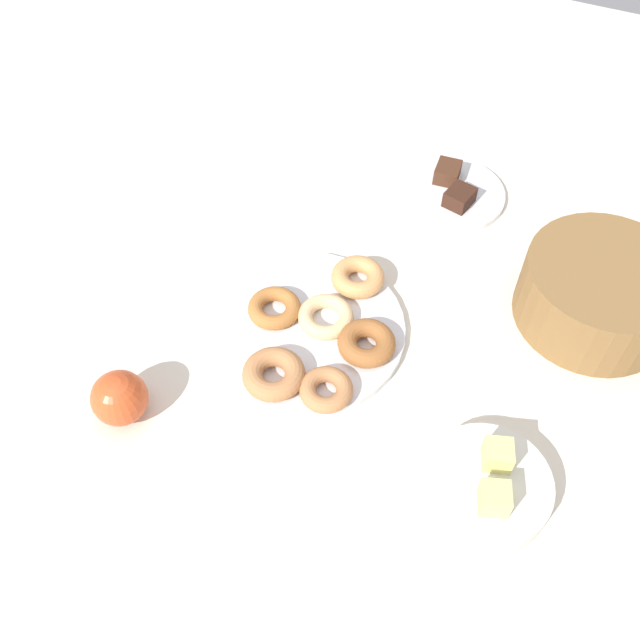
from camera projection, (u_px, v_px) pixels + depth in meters
ground_plane at (302, 331)px, 1.08m from camera, size 2.40×2.40×0.00m
donut_plate at (302, 328)px, 1.08m from camera, size 0.32×0.32×0.01m
donut_0 at (358, 277)px, 1.12m from camera, size 0.10×0.10×0.03m
donut_1 at (326, 390)px, 0.99m from camera, size 0.09×0.09×0.02m
donut_2 at (274, 308)px, 1.08m from camera, size 0.11×0.11×0.02m
donut_3 at (366, 344)px, 1.03m from camera, size 0.11×0.11×0.03m
donut_4 at (274, 374)px, 1.00m from camera, size 0.12×0.12×0.03m
donut_5 at (326, 317)px, 1.07m from camera, size 0.12×0.12×0.02m
cake_plate at (449, 193)px, 1.27m from camera, size 0.20×0.20×0.01m
brownie_near at (448, 172)px, 1.28m from camera, size 0.05×0.05×0.03m
brownie_far at (460, 197)px, 1.23m from camera, size 0.06×0.05×0.03m
basket at (599, 293)px, 1.06m from camera, size 0.31×0.31×0.11m
fruit_bowl at (486, 487)px, 0.90m from camera, size 0.17×0.17×0.04m
melon_chunk_left at (498, 455)px, 0.89m from camera, size 0.05×0.05×0.04m
melon_chunk_right at (495, 498)px, 0.85m from camera, size 0.05×0.05×0.04m
apple at (120, 398)px, 0.96m from camera, size 0.08×0.08×0.08m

